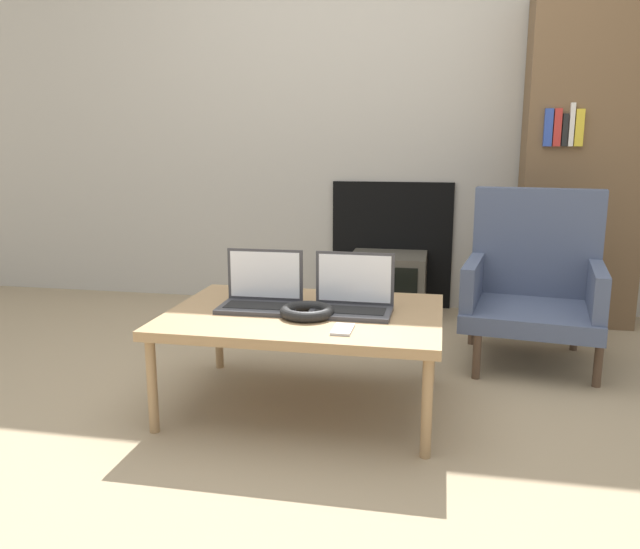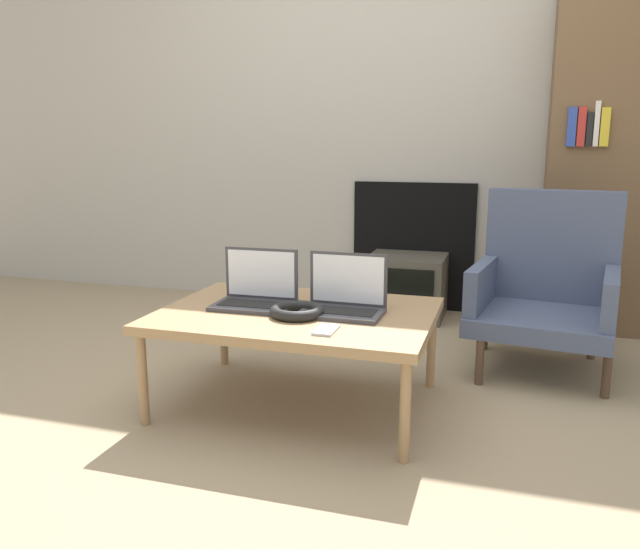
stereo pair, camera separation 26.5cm
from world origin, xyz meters
name	(u,v)px [view 2 (the right image)]	position (x,y,z in m)	size (l,w,h in m)	color
ground_plane	(279,427)	(0.00, 0.00, 0.00)	(14.00, 14.00, 0.00)	#998466
wall_back	(386,97)	(0.00, 1.88, 1.29)	(7.00, 0.08, 2.60)	#ADA89E
table	(297,318)	(0.00, 0.22, 0.35)	(1.03, 0.75, 0.38)	#9E7A51
laptop_left	(256,293)	(-0.18, 0.24, 0.43)	(0.31, 0.21, 0.22)	#38383D
laptop_right	(344,299)	(0.18, 0.24, 0.43)	(0.31, 0.21, 0.22)	#38383D
headphones	(297,311)	(0.02, 0.14, 0.40)	(0.20, 0.20, 0.04)	black
phone	(326,330)	(0.18, -0.01, 0.39)	(0.07, 0.13, 0.01)	silver
tv	(406,286)	(0.20, 1.63, 0.18)	(0.45, 0.40, 0.37)	#4C473D
armchair	(547,283)	(0.94, 0.99, 0.39)	(0.68, 0.67, 0.80)	#47516B
bookshelf	(610,164)	(1.25, 1.68, 0.91)	(0.63, 0.32, 1.81)	brown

